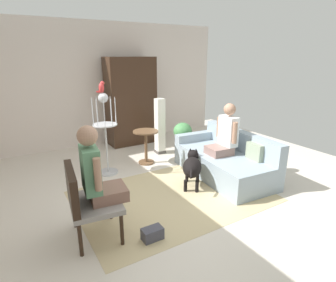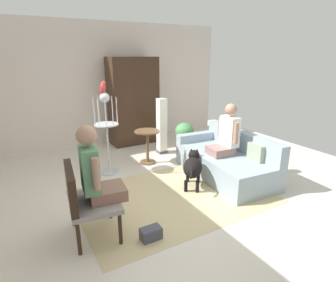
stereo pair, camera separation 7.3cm
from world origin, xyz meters
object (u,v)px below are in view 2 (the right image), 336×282
object	(u,v)px
person_on_armchair	(95,171)
armoire_cabinet	(133,101)
armchair	(83,196)
round_end_table	(147,143)
column_lamp	(162,127)
bird_cage_stand	(107,130)
dog	(193,166)
parrot	(103,87)
couch	(226,161)
person_on_couch	(227,134)
handbag	(151,234)
potted_plant	(184,135)

from	to	relation	value
person_on_armchair	armoire_cabinet	world-z (taller)	armoire_cabinet
armchair	round_end_table	bearing A→B (deg)	46.78
armchair	column_lamp	bearing A→B (deg)	44.45
armoire_cabinet	bird_cage_stand	bearing A→B (deg)	-127.80
dog	bird_cage_stand	distance (m)	1.67
round_end_table	parrot	bearing A→B (deg)	-174.96
dog	parrot	xyz separation A→B (m)	(-1.04, 1.23, 1.23)
couch	parrot	xyz separation A→B (m)	(-1.82, 1.16, 1.30)
person_on_couch	parrot	distance (m)	2.28
person_on_armchair	parrot	world-z (taller)	parrot
couch	handbag	distance (m)	2.24
armchair	armoire_cabinet	bearing A→B (deg)	57.92
round_end_table	armoire_cabinet	bearing A→B (deg)	77.04
parrot	armoire_cabinet	world-z (taller)	armoire_cabinet
couch	armoire_cabinet	xyz separation A→B (m)	(-0.65, 2.65, 0.75)
person_on_armchair	couch	bearing A→B (deg)	12.84
armchair	potted_plant	xyz separation A→B (m)	(2.54, 1.75, -0.07)
person_on_couch	parrot	xyz separation A→B (m)	(-1.78, 1.18, 0.80)
person_on_couch	armoire_cabinet	bearing A→B (deg)	102.77
armchair	parrot	bearing A→B (deg)	64.01
round_end_table	column_lamp	xyz separation A→B (m)	(0.54, 0.39, 0.17)
column_lamp	couch	bearing A→B (deg)	-75.33
bird_cage_stand	parrot	distance (m)	0.76
round_end_table	armoire_cabinet	distance (m)	1.57
armoire_cabinet	person_on_couch	bearing A→B (deg)	-77.23
person_on_couch	armoire_cabinet	distance (m)	2.75
couch	bird_cage_stand	size ratio (longest dim) A/B	1.35
parrot	handbag	xyz separation A→B (m)	(-0.19, -2.14, -1.50)
potted_plant	column_lamp	world-z (taller)	column_lamp
armchair	column_lamp	world-z (taller)	column_lamp
column_lamp	armchair	bearing A→B (deg)	-135.55
person_on_couch	column_lamp	world-z (taller)	person_on_couch
bird_cage_stand	handbag	world-z (taller)	bird_cage_stand
parrot	handbag	distance (m)	2.62
column_lamp	person_on_armchair	bearing A→B (deg)	-133.32
person_on_couch	parrot	world-z (taller)	parrot
column_lamp	dog	bearing A→B (deg)	-101.59
armchair	person_on_armchair	bearing A→B (deg)	-6.95
dog	handbag	distance (m)	1.56
parrot	potted_plant	size ratio (longest dim) A/B	0.27
parrot	person_on_armchair	bearing A→B (deg)	-111.63
dog	armoire_cabinet	distance (m)	2.80
person_on_armchair	column_lamp	xyz separation A→B (m)	(2.08, 2.20, -0.24)
person_on_armchair	bird_cage_stand	distance (m)	1.87
couch	dog	size ratio (longest dim) A/B	2.86
person_on_armchair	parrot	distance (m)	2.01
armoire_cabinet	handbag	size ratio (longest dim) A/B	8.32
parrot	bird_cage_stand	bearing A→B (deg)	-0.00
bird_cage_stand	armoire_cabinet	distance (m)	1.90
armchair	bird_cage_stand	size ratio (longest dim) A/B	0.61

